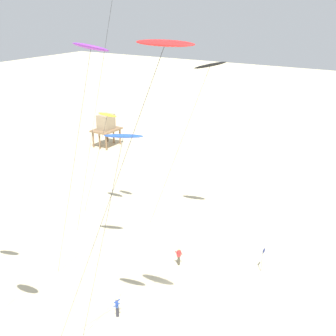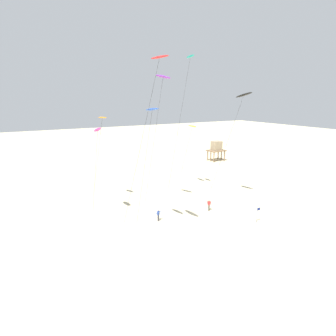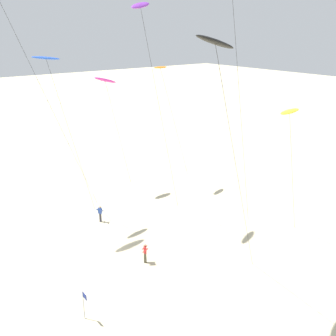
% 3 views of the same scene
% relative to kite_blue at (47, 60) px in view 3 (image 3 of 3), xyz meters
% --- Properties ---
extents(ground_plane, '(260.00, 260.00, 0.00)m').
position_rel_kite_blue_xyz_m(ground_plane, '(7.22, 0.03, -14.98)').
color(ground_plane, beige).
extents(kite_blue, '(1.13, 5.06, 15.47)m').
position_rel_kite_blue_xyz_m(kite_blue, '(0.00, 0.00, 0.00)').
color(kite_blue, blue).
rests_on(kite_blue, ground).
extents(kite_black, '(1.59, 7.52, 17.35)m').
position_rel_kite_blue_xyz_m(kite_black, '(16.83, 3.18, 1.72)').
color(kite_black, black).
rests_on(kite_black, ground).
extents(kite_magenta, '(0.96, 4.26, 12.92)m').
position_rel_kite_blue_xyz_m(kite_magenta, '(-4.17, 7.57, -2.67)').
color(kite_magenta, '#D8339E').
rests_on(kite_magenta, ground).
extents(kite_orange, '(1.44, 5.86, 13.71)m').
position_rel_kite_blue_xyz_m(kite_orange, '(-1.80, 13.04, -1.64)').
color(kite_orange, orange).
rests_on(kite_orange, ground).
extents(kite_purple, '(1.82, 5.97, 19.70)m').
position_rel_kite_blue_xyz_m(kite_purple, '(4.85, 6.28, 4.04)').
color(kite_purple, purple).
rests_on(kite_purple, ground).
extents(kite_yellow, '(1.03, 4.65, 11.66)m').
position_rel_kite_blue_xyz_m(kite_yellow, '(14.70, 13.37, -3.64)').
color(kite_yellow, yellow).
rests_on(kite_yellow, ground).
extents(kite_flyer_nearest, '(0.72, 0.71, 1.67)m').
position_rel_kite_blue_xyz_m(kite_flyer_nearest, '(2.21, 2.86, -14.09)').
color(kite_flyer_nearest, '#33333D').
rests_on(kite_flyer_nearest, ground).
extents(kite_flyer_middle, '(0.69, 0.68, 1.67)m').
position_rel_kite_blue_xyz_m(kite_flyer_middle, '(10.53, 2.44, -14.09)').
color(kite_flyer_middle, '#4C4738').
rests_on(kite_flyer_middle, ground).
extents(marker_flag, '(0.57, 0.05, 2.10)m').
position_rel_kite_blue_xyz_m(marker_flag, '(13.61, -4.19, -13.49)').
color(marker_flag, gray).
rests_on(marker_flag, ground).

